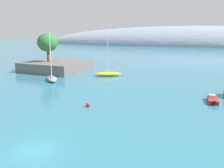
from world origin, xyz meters
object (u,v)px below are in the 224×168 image
tree_clump_shore (47,43)px  motorboat_red_alongside_breakwater (212,100)px  sailboat_yellow_near_shore (108,74)px  sailboat_grey_mid_mooring (52,78)px  mooring_buoy_red (88,105)px

tree_clump_shore → motorboat_red_alongside_breakwater: tree_clump_shore is taller
sailboat_yellow_near_shore → sailboat_grey_mid_mooring: size_ratio=0.87×
tree_clump_shore → sailboat_grey_mid_mooring: sailboat_grey_mid_mooring is taller
sailboat_yellow_near_shore → tree_clump_shore: bearing=-29.6°
tree_clump_shore → sailboat_yellow_near_shore: (18.73, -0.15, -7.45)m
motorboat_red_alongside_breakwater → mooring_buoy_red: size_ratio=6.99×
sailboat_grey_mid_mooring → mooring_buoy_red: 22.23m
sailboat_yellow_near_shore → motorboat_red_alongside_breakwater: 28.62m
tree_clump_shore → sailboat_grey_mid_mooring: (9.77, -10.88, -7.47)m
tree_clump_shore → sailboat_yellow_near_shore: 20.15m
sailboat_grey_mid_mooring → mooring_buoy_red: bearing=-172.5°
sailboat_grey_mid_mooring → motorboat_red_alongside_breakwater: bearing=-140.2°
sailboat_grey_mid_mooring → mooring_buoy_red: (17.56, -13.62, -0.25)m
tree_clump_shore → mooring_buoy_red: (27.34, -24.50, -7.72)m
sailboat_yellow_near_shore → motorboat_red_alongside_breakwater: bearing=121.5°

